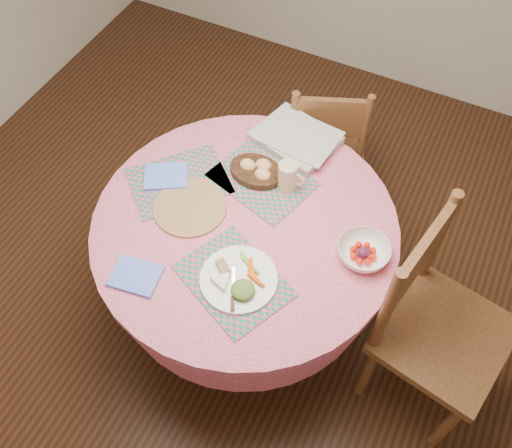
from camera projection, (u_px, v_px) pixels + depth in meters
The scene contains 16 objects.
ground at pixel (247, 309), 2.90m from camera, with size 4.00×4.00×0.00m, color #331C0F.
room_envelope at pixel (239, 12), 1.49m from camera, with size 4.01×4.01×2.71m.
dining_table at pixel (246, 250), 2.44m from camera, with size 1.24×1.24×0.75m.
chair_right at pixel (434, 323), 2.25m from camera, with size 0.55×0.57×1.06m.
chair_back at pixel (324, 141), 2.94m from camera, with size 0.53×0.52×0.88m.
placemat_front at pixel (234, 280), 2.13m from camera, with size 0.40×0.30×0.01m, color #167C69.
placemat_left at pixel (179, 181), 2.41m from camera, with size 0.40×0.30×0.01m, color #167C69.
placemat_back at pixel (262, 180), 2.41m from camera, with size 0.40×0.30×0.01m, color #167C69.
wicker_trivet at pixel (190, 207), 2.32m from camera, with size 0.30×0.30×0.01m, color olive.
napkin_near at pixel (136, 276), 2.14m from camera, with size 0.18×0.14×0.01m, color #6281FC.
napkin_far at pixel (166, 176), 2.41m from camera, with size 0.18×0.14×0.01m, color #6281FC.
dinner_plate at pixel (240, 280), 2.11m from camera, with size 0.29×0.29×0.05m.
bread_bowl at pixel (257, 170), 2.40m from camera, with size 0.23×0.23×0.08m.
latte_mug at pixel (288, 176), 2.33m from camera, with size 0.12×0.08×0.13m.
fruit_bowl at pixel (363, 252), 2.17m from camera, with size 0.25×0.25×0.06m.
newspaper_stack at pixel (296, 138), 2.52m from camera, with size 0.40×0.35×0.04m.
Camera 1 is at (0.63, -1.16, 2.61)m, focal length 40.00 mm.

